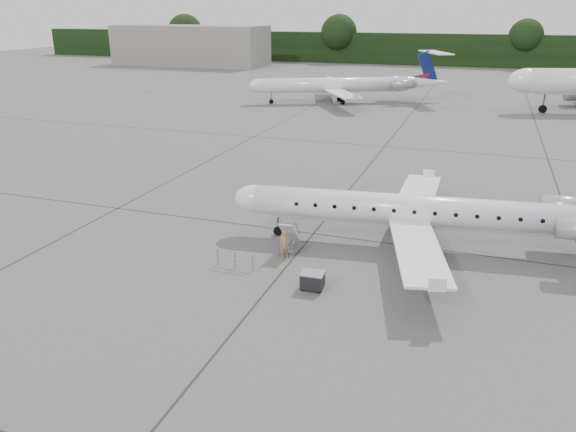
% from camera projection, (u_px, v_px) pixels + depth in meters
% --- Properties ---
extents(ground, '(320.00, 320.00, 0.00)m').
position_uv_depth(ground, '(367.00, 288.00, 29.67)').
color(ground, '#62625F').
rests_on(ground, ground).
extents(treeline, '(260.00, 4.00, 8.00)m').
position_uv_depth(treeline, '(472.00, 50.00, 143.44)').
color(treeline, black).
rests_on(treeline, ground).
extents(terminal_building, '(40.00, 14.00, 10.00)m').
position_uv_depth(terminal_building, '(190.00, 45.00, 147.03)').
color(terminal_building, gray).
rests_on(terminal_building, ground).
extents(main_regional_jet, '(27.87, 21.60, 6.61)m').
position_uv_depth(main_regional_jet, '(418.00, 196.00, 33.81)').
color(main_regional_jet, white).
rests_on(main_regional_jet, ground).
extents(airstair, '(1.13, 2.44, 2.07)m').
position_uv_depth(airstair, '(289.00, 234.00, 34.10)').
color(airstair, white).
rests_on(airstair, ground).
extents(passenger, '(0.76, 0.67, 1.74)m').
position_uv_depth(passenger, '(285.00, 245.00, 32.94)').
color(passenger, '#977952').
rests_on(passenger, ground).
extents(safety_railing, '(2.20, 0.14, 1.00)m').
position_uv_depth(safety_railing, '(235.00, 260.00, 31.86)').
color(safety_railing, gray).
rests_on(safety_railing, ground).
extents(baggage_cart, '(1.21, 1.00, 1.01)m').
position_uv_depth(baggage_cart, '(312.00, 280.00, 29.42)').
color(baggage_cart, black).
rests_on(baggage_cart, ground).
extents(bg_regional_left, '(35.89, 31.86, 7.78)m').
position_uv_depth(bg_regional_left, '(335.00, 78.00, 87.22)').
color(bg_regional_left, white).
rests_on(bg_regional_left, ground).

